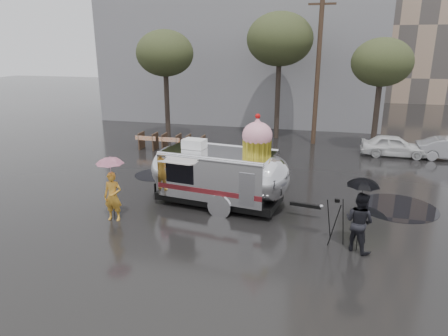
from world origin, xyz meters
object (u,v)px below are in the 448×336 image
(airstream_trailer, at_px, (221,173))
(person_left, at_px, (113,196))
(tripod, at_px, (336,217))
(person_right, at_px, (359,222))

(airstream_trailer, relative_size, person_left, 3.92)
(airstream_trailer, distance_m, tripod, 4.83)
(airstream_trailer, height_order, tripod, airstream_trailer)
(airstream_trailer, xyz_separation_m, person_right, (4.96, -2.48, -0.39))
(tripod, bearing_deg, airstream_trailer, 131.43)
(person_right, distance_m, tripod, 0.74)
(person_left, bearing_deg, airstream_trailer, 29.79)
(airstream_trailer, xyz_separation_m, person_left, (-3.33, -2.34, -0.43))
(person_left, relative_size, person_right, 0.95)
(airstream_trailer, bearing_deg, tripod, -19.37)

